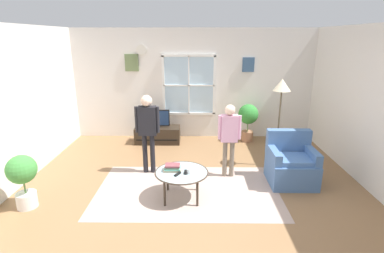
{
  "coord_description": "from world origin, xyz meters",
  "views": [
    {
      "loc": [
        0.05,
        -4.28,
        2.42
      ],
      "look_at": [
        -0.0,
        0.59,
        0.96
      ],
      "focal_mm": 27.96,
      "sensor_mm": 36.0,
      "label": 1
    }
  ],
  "objects_px": {
    "coffee_table": "(182,173)",
    "person_black_shirt": "(148,125)",
    "book_stack": "(173,168)",
    "person_pink_shirt": "(229,133)",
    "potted_plant_corner": "(23,176)",
    "floor_lamp": "(281,94)",
    "tv_stand": "(158,135)",
    "remote_near_cup": "(186,172)",
    "remote_near_books": "(178,174)",
    "potted_plant_by_window": "(248,118)",
    "armchair": "(291,164)",
    "cup": "(189,171)",
    "television": "(157,118)"
  },
  "relations": [
    {
      "from": "coffee_table",
      "to": "person_black_shirt",
      "type": "distance_m",
      "value": 1.23
    },
    {
      "from": "book_stack",
      "to": "person_pink_shirt",
      "type": "bearing_deg",
      "value": 37.51
    },
    {
      "from": "potted_plant_corner",
      "to": "person_pink_shirt",
      "type": "bearing_deg",
      "value": 19.07
    },
    {
      "from": "person_pink_shirt",
      "to": "floor_lamp",
      "type": "height_order",
      "value": "floor_lamp"
    },
    {
      "from": "tv_stand",
      "to": "remote_near_cup",
      "type": "xyz_separation_m",
      "value": [
        0.74,
        -2.6,
        0.26
      ]
    },
    {
      "from": "remote_near_cup",
      "to": "potted_plant_corner",
      "type": "distance_m",
      "value": 2.35
    },
    {
      "from": "remote_near_books",
      "to": "potted_plant_by_window",
      "type": "bearing_deg",
      "value": 61.36
    },
    {
      "from": "armchair",
      "to": "person_pink_shirt",
      "type": "relative_size",
      "value": 0.66
    },
    {
      "from": "armchair",
      "to": "remote_near_cup",
      "type": "bearing_deg",
      "value": -161.64
    },
    {
      "from": "book_stack",
      "to": "person_pink_shirt",
      "type": "height_order",
      "value": "person_pink_shirt"
    },
    {
      "from": "person_black_shirt",
      "to": "coffee_table",
      "type": "bearing_deg",
      "value": -55.07
    },
    {
      "from": "potted_plant_corner",
      "to": "remote_near_books",
      "type": "bearing_deg",
      "value": 4.87
    },
    {
      "from": "armchair",
      "to": "potted_plant_corner",
      "type": "bearing_deg",
      "value": -168.33
    },
    {
      "from": "person_pink_shirt",
      "to": "remote_near_cup",
      "type": "bearing_deg",
      "value": -132.53
    },
    {
      "from": "armchair",
      "to": "tv_stand",
      "type": "bearing_deg",
      "value": 141.61
    },
    {
      "from": "book_stack",
      "to": "remote_near_books",
      "type": "relative_size",
      "value": 1.95
    },
    {
      "from": "book_stack",
      "to": "cup",
      "type": "distance_m",
      "value": 0.28
    },
    {
      "from": "armchair",
      "to": "floor_lamp",
      "type": "xyz_separation_m",
      "value": [
        -0.07,
        0.69,
        1.1
      ]
    },
    {
      "from": "television",
      "to": "potted_plant_corner",
      "type": "bearing_deg",
      "value": -119.15
    },
    {
      "from": "book_stack",
      "to": "cup",
      "type": "relative_size",
      "value": 3.27
    },
    {
      "from": "potted_plant_by_window",
      "to": "potted_plant_corner",
      "type": "bearing_deg",
      "value": -141.54
    },
    {
      "from": "television",
      "to": "coffee_table",
      "type": "height_order",
      "value": "television"
    },
    {
      "from": "television",
      "to": "person_pink_shirt",
      "type": "xyz_separation_m",
      "value": [
        1.48,
        -1.8,
        0.23
      ]
    },
    {
      "from": "book_stack",
      "to": "person_pink_shirt",
      "type": "distance_m",
      "value": 1.23
    },
    {
      "from": "coffee_table",
      "to": "remote_near_cup",
      "type": "distance_m",
      "value": 0.08
    },
    {
      "from": "person_pink_shirt",
      "to": "potted_plant_corner",
      "type": "distance_m",
      "value": 3.27
    },
    {
      "from": "armchair",
      "to": "cup",
      "type": "bearing_deg",
      "value": -160.26
    },
    {
      "from": "remote_near_books",
      "to": "remote_near_cup",
      "type": "distance_m",
      "value": 0.14
    },
    {
      "from": "book_stack",
      "to": "television",
      "type": "bearing_deg",
      "value": 102.13
    },
    {
      "from": "coffee_table",
      "to": "floor_lamp",
      "type": "bearing_deg",
      "value": 35.0
    },
    {
      "from": "television",
      "to": "person_black_shirt",
      "type": "xyz_separation_m",
      "value": [
        0.04,
        -1.65,
        0.31
      ]
    },
    {
      "from": "television",
      "to": "potted_plant_corner",
      "type": "distance_m",
      "value": 3.28
    },
    {
      "from": "armchair",
      "to": "person_pink_shirt",
      "type": "distance_m",
      "value": 1.19
    },
    {
      "from": "remote_near_books",
      "to": "remote_near_cup",
      "type": "bearing_deg",
      "value": 30.64
    },
    {
      "from": "remote_near_books",
      "to": "potted_plant_by_window",
      "type": "xyz_separation_m",
      "value": [
        1.52,
        2.78,
        0.14
      ]
    },
    {
      "from": "television",
      "to": "cup",
      "type": "height_order",
      "value": "television"
    },
    {
      "from": "armchair",
      "to": "person_black_shirt",
      "type": "height_order",
      "value": "person_black_shirt"
    },
    {
      "from": "remote_near_cup",
      "to": "floor_lamp",
      "type": "bearing_deg",
      "value": 36.66
    },
    {
      "from": "cup",
      "to": "potted_plant_corner",
      "type": "xyz_separation_m",
      "value": [
        -2.4,
        -0.23,
        0.02
      ]
    },
    {
      "from": "remote_near_books",
      "to": "potted_plant_by_window",
      "type": "distance_m",
      "value": 3.17
    },
    {
      "from": "cup",
      "to": "remote_near_books",
      "type": "height_order",
      "value": "cup"
    },
    {
      "from": "television",
      "to": "potted_plant_corner",
      "type": "xyz_separation_m",
      "value": [
        -1.6,
        -2.86,
        -0.1
      ]
    },
    {
      "from": "person_black_shirt",
      "to": "remote_near_books",
      "type": "bearing_deg",
      "value": -60.11
    },
    {
      "from": "coffee_table",
      "to": "floor_lamp",
      "type": "relative_size",
      "value": 0.49
    },
    {
      "from": "armchair",
      "to": "remote_near_books",
      "type": "distance_m",
      "value": 2.03
    },
    {
      "from": "cup",
      "to": "person_black_shirt",
      "type": "xyz_separation_m",
      "value": [
        -0.76,
        0.98,
        0.43
      ]
    },
    {
      "from": "floor_lamp",
      "to": "potted_plant_by_window",
      "type": "bearing_deg",
      "value": 102.62
    },
    {
      "from": "tv_stand",
      "to": "book_stack",
      "type": "bearing_deg",
      "value": -77.88
    },
    {
      "from": "person_pink_shirt",
      "to": "potted_plant_corner",
      "type": "bearing_deg",
      "value": -160.93
    },
    {
      "from": "coffee_table",
      "to": "remote_near_books",
      "type": "bearing_deg",
      "value": -118.32
    }
  ]
}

